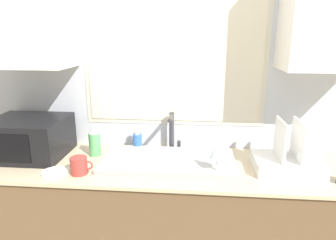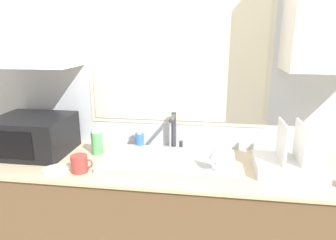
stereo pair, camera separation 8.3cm
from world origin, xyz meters
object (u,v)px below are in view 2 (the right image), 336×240
faucet (174,129)px  wine_glass (216,153)px  dish_rack (290,163)px  mug_near_sink (80,164)px  microwave (33,135)px  soap_bottle (140,140)px  spray_bottle (97,140)px

faucet → wine_glass: bearing=-51.9°
dish_rack → mug_near_sink: 1.18m
faucet → microwave: faucet is taller
dish_rack → soap_bottle: 0.95m
soap_bottle → mug_near_sink: 0.47m
microwave → spray_bottle: (0.41, 0.04, -0.02)m
dish_rack → soap_bottle: (-0.92, 0.24, 0.00)m
soap_bottle → spray_bottle: bearing=-152.3°
faucet → mug_near_sink: bearing=-140.5°
soap_bottle → wine_glass: bearing=-34.6°
faucet → microwave: size_ratio=0.56×
dish_rack → spray_bottle: (-1.16, 0.11, 0.04)m
microwave → mug_near_sink: (0.41, -0.23, -0.07)m
spray_bottle → wine_glass: 0.78m
faucet → soap_bottle: bearing=179.4°
soap_bottle → wine_glass: size_ratio=0.77×
spray_bottle → soap_bottle: size_ratio=1.41×
faucet → mug_near_sink: (-0.48, -0.40, -0.10)m
mug_near_sink → wine_glass: (0.75, 0.05, 0.09)m
faucet → wine_glass: faucet is taller
microwave → spray_bottle: size_ratio=2.29×
spray_bottle → mug_near_sink: spray_bottle is taller
dish_rack → mug_near_sink: dish_rack is taller
microwave → soap_bottle: bearing=14.0°
wine_glass → spray_bottle: bearing=163.9°
mug_near_sink → dish_rack: bearing=7.6°
faucet → spray_bottle: bearing=-165.1°
soap_bottle → microwave: bearing=-166.0°
mug_near_sink → wine_glass: size_ratio=0.69×
microwave → dish_rack: bearing=-2.8°
dish_rack → spray_bottle: dish_rack is taller
microwave → wine_glass: (1.17, -0.18, 0.02)m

